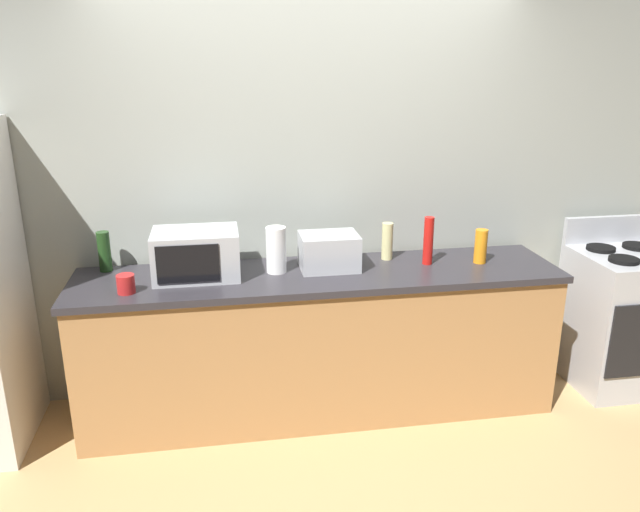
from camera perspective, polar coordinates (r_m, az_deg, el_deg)
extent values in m
plane|color=tan|center=(3.68, 1.08, -16.95)|extent=(8.00, 8.00, 0.00)
cube|color=#9EA399|center=(3.89, -1.01, 6.77)|extent=(6.40, 0.10, 2.70)
cube|color=#B27F4C|center=(3.80, 0.00, -8.20)|extent=(2.80, 0.60, 0.86)
cube|color=#2D2B30|center=(3.62, 0.00, -1.80)|extent=(2.84, 0.64, 0.04)
cube|color=#B7BABF|center=(4.54, 25.85, -5.30)|extent=(0.60, 0.60, 0.90)
cube|color=#B7BABF|center=(4.59, 24.81, 2.24)|extent=(0.60, 0.04, 0.18)
cylinder|color=black|center=(4.23, 26.16, -0.32)|extent=(0.18, 0.18, 0.02)
cylinder|color=black|center=(4.41, 24.41, 0.65)|extent=(0.18, 0.18, 0.02)
cylinder|color=black|center=(4.56, 27.13, 0.79)|extent=(0.18, 0.18, 0.02)
cube|color=#B7BABF|center=(3.58, -11.32, 0.20)|extent=(0.48, 0.34, 0.27)
cube|color=black|center=(3.41, -12.05, -0.72)|extent=(0.34, 0.01, 0.21)
cube|color=#B7BABF|center=(3.65, 0.83, 0.41)|extent=(0.34, 0.26, 0.21)
cylinder|color=white|center=(3.59, -4.06, 0.57)|extent=(0.12, 0.12, 0.27)
cylinder|color=orange|center=(3.88, 14.56, 0.88)|extent=(0.08, 0.08, 0.21)
cylinder|color=#1E3F19|center=(3.82, -19.21, 0.39)|extent=(0.07, 0.07, 0.24)
cylinder|color=red|center=(3.78, 9.93, 1.39)|extent=(0.06, 0.06, 0.29)
cylinder|color=beige|center=(3.84, 6.21, 1.36)|extent=(0.07, 0.07, 0.23)
cylinder|color=red|center=(3.45, -17.42, -2.47)|extent=(0.10, 0.10, 0.10)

